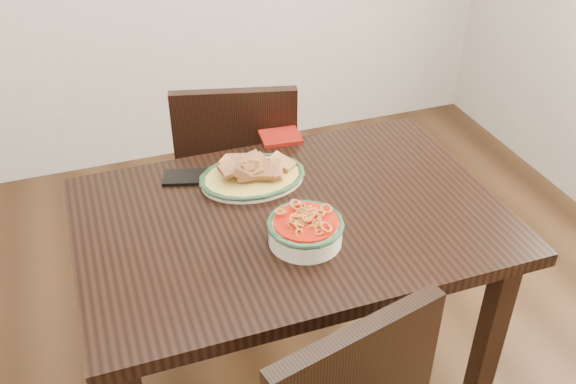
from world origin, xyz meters
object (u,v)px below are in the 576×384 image
object	(u,v)px
dining_table	(290,243)
fish_plate	(252,168)
noodle_bowl	(305,228)
chair_far	(237,173)
smartphone	(188,177)

from	to	relation	value
dining_table	fish_plate	xyz separation A→B (m)	(-0.05, 0.19, 0.15)
dining_table	noodle_bowl	bearing A→B (deg)	-91.90
dining_table	noodle_bowl	size ratio (longest dim) A/B	5.80
dining_table	chair_far	distance (m)	0.64
fish_plate	smartphone	world-z (taller)	fish_plate
fish_plate	noodle_bowl	size ratio (longest dim) A/B	1.54
fish_plate	smartphone	xyz separation A→B (m)	(-0.18, 0.07, -0.04)
fish_plate	smartphone	distance (m)	0.20
chair_far	fish_plate	xyz separation A→B (m)	(-0.06, -0.43, 0.30)
dining_table	fish_plate	size ratio (longest dim) A/B	3.77
noodle_bowl	chair_far	bearing A→B (deg)	88.70
dining_table	chair_far	bearing A→B (deg)	88.83
dining_table	smartphone	world-z (taller)	smartphone
fish_plate	smartphone	bearing A→B (deg)	157.22
dining_table	noodle_bowl	distance (m)	0.19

